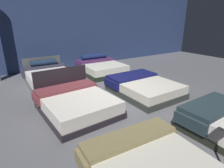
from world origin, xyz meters
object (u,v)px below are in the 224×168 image
object	(u,v)px
bed_2	(76,103)
bed_3	(143,87)
bed_4	(49,76)
bed_5	(101,68)

from	to	relation	value
bed_2	bed_3	xyz separation A→B (m)	(2.25, -0.01, -0.01)
bed_2	bed_4	xyz separation A→B (m)	(0.04, 2.76, 0.01)
bed_2	bed_5	xyz separation A→B (m)	(2.29, 2.78, 0.01)
bed_2	bed_5	size ratio (longest dim) A/B	1.02
bed_2	bed_3	bearing A→B (deg)	-3.57
bed_2	bed_4	world-z (taller)	bed_2
bed_4	bed_5	distance (m)	2.25
bed_2	bed_4	size ratio (longest dim) A/B	1.05
bed_4	bed_5	world-z (taller)	bed_4
bed_5	bed_3	bearing A→B (deg)	-89.76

